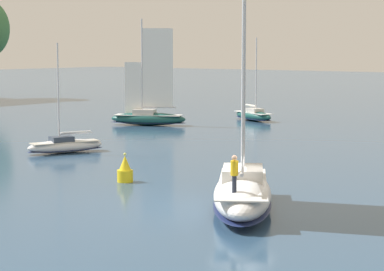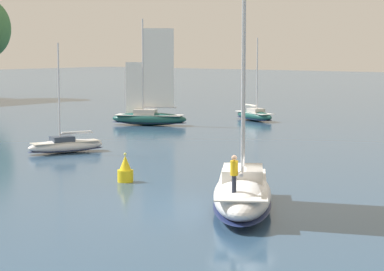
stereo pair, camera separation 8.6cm
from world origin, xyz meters
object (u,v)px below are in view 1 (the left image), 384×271
object	(u,v)px
sailboat_moored_outer_mooring	(253,115)
sailboat_moored_mid_channel	(65,145)
channel_buoy	(125,171)
sailboat_main	(242,188)
sailboat_moored_near_marina	(148,117)

from	to	relation	value
sailboat_moored_outer_mooring	sailboat_moored_mid_channel	bearing A→B (deg)	-175.82
sailboat_moored_mid_channel	channel_buoy	world-z (taller)	sailboat_moored_mid_channel
sailboat_moored_outer_mooring	channel_buoy	distance (m)	38.18
sailboat_main	sailboat_moored_near_marina	xyz separation A→B (m)	(27.50, 29.24, -0.19)
sailboat_moored_mid_channel	channel_buoy	xyz separation A→B (m)	(-6.35, -11.67, 0.11)
channel_buoy	sailboat_moored_outer_mooring	bearing A→B (deg)	21.21
sailboat_moored_mid_channel	sailboat_moored_near_marina	bearing A→B (deg)	22.92
sailboat_moored_near_marina	sailboat_moored_mid_channel	xyz separation A→B (m)	(-18.80, -7.95, -0.32)
sailboat_moored_near_marina	channel_buoy	size ratio (longest dim) A/B	6.25
sailboat_moored_outer_mooring	channel_buoy	bearing A→B (deg)	-158.79
sailboat_moored_near_marina	sailboat_moored_mid_channel	distance (m)	20.42
sailboat_main	sailboat_moored_near_marina	distance (m)	40.14
sailboat_moored_near_marina	sailboat_moored_outer_mooring	distance (m)	11.95
sailboat_moored_outer_mooring	channel_buoy	world-z (taller)	sailboat_moored_outer_mooring
sailboat_main	sailboat_moored_near_marina	bearing A→B (deg)	46.75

